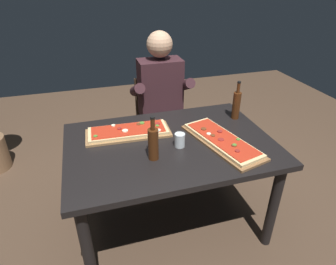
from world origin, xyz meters
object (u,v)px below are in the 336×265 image
(tumbler_near_camera, at_px, (180,140))
(pizza_rectangular_left, at_px, (222,141))
(oil_bottle_amber, at_px, (153,143))
(wine_bottle_dark, at_px, (236,104))
(seated_diner, at_px, (162,99))
(dining_table, at_px, (170,154))
(diner_chair, at_px, (159,119))
(pizza_rectangular_front, at_px, (128,132))

(tumbler_near_camera, bearing_deg, pizza_rectangular_left, -8.81)
(oil_bottle_amber, height_order, tumbler_near_camera, oil_bottle_amber)
(wine_bottle_dark, relative_size, seated_diner, 0.23)
(wine_bottle_dark, bearing_deg, tumbler_near_camera, -153.71)
(pizza_rectangular_left, height_order, tumbler_near_camera, tumbler_near_camera)
(pizza_rectangular_left, height_order, oil_bottle_amber, oil_bottle_amber)
(dining_table, xyz_separation_m, pizza_rectangular_left, (0.33, -0.11, 0.11))
(wine_bottle_dark, bearing_deg, diner_chair, 125.15)
(dining_table, distance_m, pizza_rectangular_front, 0.34)
(dining_table, bearing_deg, diner_chair, 80.55)
(wine_bottle_dark, xyz_separation_m, oil_bottle_amber, (-0.75, -0.36, -0.00))
(pizza_rectangular_front, xyz_separation_m, oil_bottle_amber, (0.10, -0.34, 0.09))
(tumbler_near_camera, height_order, seated_diner, seated_diner)
(tumbler_near_camera, xyz_separation_m, diner_chair, (0.10, 0.92, -0.30))
(pizza_rectangular_front, bearing_deg, tumbler_near_camera, -40.55)
(wine_bottle_dark, distance_m, seated_diner, 0.71)
(oil_bottle_amber, bearing_deg, tumbler_near_camera, 23.88)
(tumbler_near_camera, bearing_deg, wine_bottle_dark, 26.29)
(oil_bottle_amber, xyz_separation_m, seated_diner, (0.30, 0.89, -0.11))
(pizza_rectangular_front, xyz_separation_m, tumbler_near_camera, (0.30, -0.26, 0.03))
(pizza_rectangular_left, distance_m, seated_diner, 0.87)
(tumbler_near_camera, bearing_deg, seated_diner, 83.19)
(pizza_rectangular_front, bearing_deg, diner_chair, 59.24)
(dining_table, xyz_separation_m, wine_bottle_dark, (0.60, 0.21, 0.21))
(tumbler_near_camera, distance_m, seated_diner, 0.81)
(diner_chair, xyz_separation_m, seated_diner, (-0.00, -0.12, 0.26))
(dining_table, height_order, tumbler_near_camera, tumbler_near_camera)
(oil_bottle_amber, relative_size, seated_diner, 0.22)
(pizza_rectangular_left, height_order, diner_chair, diner_chair)
(wine_bottle_dark, bearing_deg, pizza_rectangular_left, -129.98)
(dining_table, relative_size, seated_diner, 1.05)
(diner_chair, relative_size, seated_diner, 0.65)
(pizza_rectangular_front, distance_m, oil_bottle_amber, 0.37)
(diner_chair, bearing_deg, oil_bottle_amber, -106.35)
(dining_table, relative_size, oil_bottle_amber, 4.82)
(pizza_rectangular_front, relative_size, wine_bottle_dark, 2.00)
(pizza_rectangular_front, height_order, seated_diner, seated_diner)
(pizza_rectangular_front, height_order, tumbler_near_camera, tumbler_near_camera)
(seated_diner, bearing_deg, pizza_rectangular_left, -77.29)
(seated_diner, bearing_deg, diner_chair, 90.00)
(wine_bottle_dark, bearing_deg, oil_bottle_amber, -154.35)
(pizza_rectangular_left, bearing_deg, wine_bottle_dark, 50.02)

